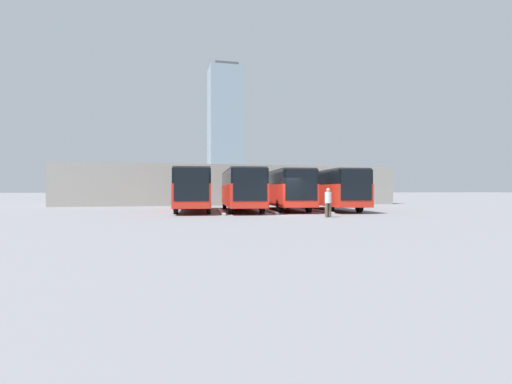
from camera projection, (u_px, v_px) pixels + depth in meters
ground_plane at (285, 215)px, 26.60m from camera, size 600.00×600.00×0.00m
bus_0 at (330, 189)px, 33.15m from camera, size 3.62×11.81×3.22m
curb_divider_0 at (316, 211)px, 31.06m from camera, size 0.99×7.92×0.15m
bus_1 at (284, 189)px, 33.03m from camera, size 3.62×11.81×3.22m
curb_divider_1 at (268, 211)px, 30.94m from camera, size 0.99×7.92×0.15m
bus_2 at (241, 188)px, 31.59m from camera, size 3.62×11.81×3.22m
curb_divider_2 at (221, 212)px, 29.50m from camera, size 0.99×7.92×0.15m
bus_3 at (193, 188)px, 31.28m from camera, size 3.62×11.81×3.22m
pedestrian at (328, 202)px, 24.29m from camera, size 0.43×0.43×1.79m
station_building at (228, 185)px, 49.31m from camera, size 38.33×14.33×4.50m
office_tower at (225, 130)px, 247.71m from camera, size 20.34×20.34×79.87m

